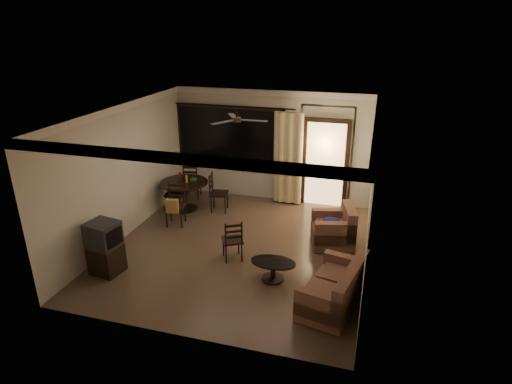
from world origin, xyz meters
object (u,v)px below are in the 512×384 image
(tv_cabinet, at_px, (105,248))
(armchair, at_px, (335,229))
(dining_chair_south, at_px, (176,212))
(dining_chair_east, at_px, (219,200))
(side_chair, at_px, (233,247))
(dining_chair_west, at_px, (176,200))
(coffee_table, at_px, (273,267))
(dining_table, at_px, (184,188))
(sofa, at_px, (336,290))
(dining_chair_north, at_px, (193,187))

(tv_cabinet, bearing_deg, armchair, 38.39)
(armchair, bearing_deg, dining_chair_south, 166.73)
(dining_chair_east, bearing_deg, side_chair, -163.37)
(dining_chair_west, distance_m, side_chair, 2.73)
(side_chair, bearing_deg, armchair, -177.69)
(dining_chair_south, bearing_deg, coffee_table, -40.87)
(dining_table, distance_m, side_chair, 2.72)
(dining_table, height_order, sofa, dining_table)
(dining_chair_west, xyz_separation_m, armchair, (3.91, -0.65, 0.06))
(armchair, xyz_separation_m, coffee_table, (-0.92, -1.61, -0.10))
(dining_chair_west, bearing_deg, sofa, 46.12)
(dining_table, distance_m, dining_chair_east, 0.88)
(dining_chair_east, xyz_separation_m, dining_chair_south, (-0.67, -0.99, 0.02))
(armchair, bearing_deg, dining_table, 153.91)
(dining_chair_north, height_order, tv_cabinet, tv_cabinet)
(dining_chair_south, xyz_separation_m, sofa, (3.81, -2.05, -0.00))
(dining_chair_north, relative_size, coffee_table, 1.17)
(dining_table, height_order, armchair, dining_table)
(dining_chair_west, relative_size, side_chair, 1.11)
(dining_table, xyz_separation_m, tv_cabinet, (-0.19, -3.01, -0.06))
(dining_table, relative_size, dining_chair_east, 1.21)
(coffee_table, bearing_deg, dining_chair_north, 132.80)
(dining_chair_south, height_order, side_chair, dining_chair_south)
(dining_chair_south, xyz_separation_m, coffee_table, (2.65, -1.57, -0.07))
(dining_chair_east, bearing_deg, tv_cabinet, 151.91)
(dining_chair_south, height_order, sofa, dining_chair_south)
(dining_chair_east, bearing_deg, dining_chair_south, 135.70)
(dining_chair_west, height_order, side_chair, dining_chair_west)
(tv_cabinet, bearing_deg, dining_chair_south, 90.09)
(dining_chair_north, relative_size, sofa, 0.61)
(dining_chair_west, xyz_separation_m, coffee_table, (2.98, -2.26, -0.04))
(dining_chair_south, bearing_deg, sofa, -38.64)
(dining_chair_south, bearing_deg, dining_chair_east, 45.70)
(dining_chair_west, xyz_separation_m, dining_chair_south, (0.33, -0.69, 0.02))
(coffee_table, relative_size, side_chair, 0.95)
(sofa, bearing_deg, tv_cabinet, -165.51)
(tv_cabinet, bearing_deg, side_chair, 36.24)
(dining_chair_east, bearing_deg, dining_chair_west, 96.37)
(dining_table, relative_size, dining_chair_west, 1.21)
(dining_chair_east, distance_m, armchair, 3.06)
(dining_chair_north, bearing_deg, side_chair, 116.43)
(dining_chair_west, relative_size, dining_chair_east, 1.00)
(armchair, bearing_deg, dining_chair_west, 156.59)
(dining_chair_west, height_order, tv_cabinet, tv_cabinet)
(dining_chair_south, xyz_separation_m, dining_chair_north, (-0.29, 1.62, -0.02))
(dining_table, height_order, dining_chair_east, dining_chair_east)
(dining_table, bearing_deg, coffee_table, -40.68)
(dining_table, height_order, side_chair, dining_table)
(dining_chair_south, distance_m, tv_cabinet, 2.20)
(dining_chair_north, bearing_deg, dining_chair_west, 77.44)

